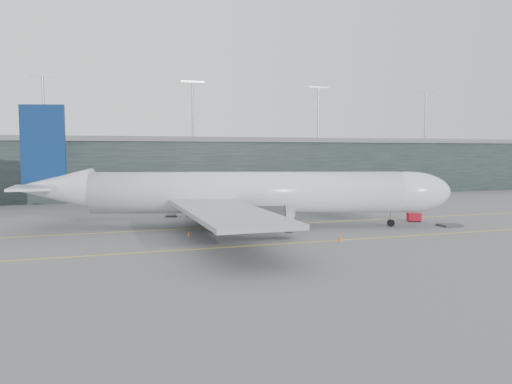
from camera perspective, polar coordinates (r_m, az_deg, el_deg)
name	(u,v)px	position (r m, az deg, el deg)	size (l,w,h in m)	color
ground	(221,223)	(81.47, -4.04, -3.58)	(320.00, 320.00, 0.00)	#525256
taxiline_a	(227,227)	(77.64, -3.31, -3.98)	(160.00, 0.25, 0.02)	yellow
taxiline_b	(260,245)	(62.54, 0.51, -6.09)	(160.00, 0.25, 0.02)	yellow
taxiline_lead_main	(220,209)	(101.92, -4.09, -1.91)	(0.25, 60.00, 0.02)	yellow
terminal	(168,166)	(137.65, -10.03, 2.92)	(240.00, 36.00, 29.00)	black
main_aircraft	(244,194)	(76.31, -1.39, -0.18)	(65.34, 60.07, 18.64)	silver
jet_bridge	(280,182)	(109.02, 2.79, 1.11)	(8.25, 44.41, 6.55)	#27272B
gse_cart	(414,217)	(87.08, 17.61, -2.72)	(2.45, 1.96, 1.45)	#A60B1B
baggage_dolly	(450,225)	(83.70, 21.26, -3.54)	(3.21, 2.57, 0.32)	#36363B
uld_a	(171,211)	(90.51, -9.68, -2.17)	(2.28, 1.91, 1.90)	#36353A
uld_b	(196,210)	(92.49, -6.82, -2.04)	(2.31, 2.06, 1.76)	#36353A
uld_c	(207,209)	(92.34, -5.67, -1.94)	(2.82, 2.58, 2.08)	#36353A
cone_nose	(411,217)	(89.99, 17.30, -2.79)	(0.42, 0.42, 0.66)	#F2380D
cone_wing_stbd	(340,238)	(66.34, 9.63, -5.19)	(0.50, 0.50, 0.80)	#EA5E0D
cone_wing_port	(253,211)	(94.42, -0.38, -2.19)	(0.49, 0.49, 0.78)	#E8480C
cone_tail	(189,233)	(69.96, -7.67, -4.70)	(0.44, 0.44, 0.70)	orange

